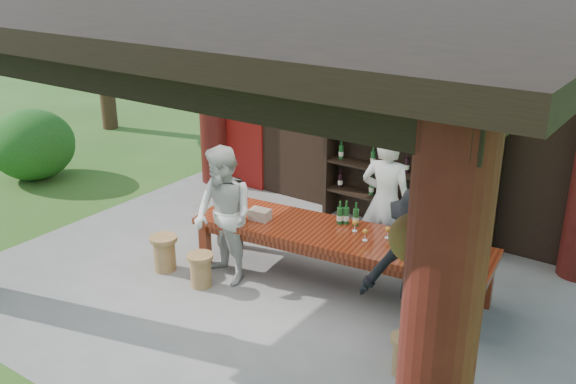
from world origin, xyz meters
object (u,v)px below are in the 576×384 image
Objects in this scene: guest_man at (419,276)px; guest_woman at (224,216)px; stool_near_left at (201,269)px; stool_far_left at (164,252)px; host at (386,202)px; wine_shelf at (407,160)px; napkin_basket at (260,214)px; stool_near_right at (405,354)px; tasting_table at (339,241)px.

guest_woman is at bearing 170.20° from guest_man.
stool_far_left is (-0.69, 0.05, 0.02)m from stool_near_left.
stool_far_left is 0.26× the size of host.
guest_man is at bearing 14.37° from guest_woman.
wine_shelf is at bearing 110.57° from guest_man.
stool_far_left is at bearing -146.47° from napkin_basket.
guest_man is at bearing 120.27° from host.
stool_near_left is 2.91m from stool_near_right.
tasting_table is 2.07× the size of host.
stool_far_left is 0.27× the size of guest_woman.
stool_far_left is (-2.08, -2.93, -0.90)m from wine_shelf.
napkin_basket is at bearing 33.53° from stool_far_left.
stool_near_right is 1.65× the size of napkin_basket.
wine_shelf reaches higher than host.
stool_near_right is 2.46m from host.
stool_near_left is at bearing -96.32° from guest_woman.
guest_woman is at bearing 38.98° from host.
tasting_table is 9.01× the size of stool_near_right.
guest_man is (2.85, 0.20, 0.71)m from stool_near_left.
guest_woman reaches higher than stool_near_right.
stool_near_left is at bearing -145.26° from tasting_table.
host is (0.20, 0.84, 0.30)m from tasting_table.
tasting_table is at bearing 143.34° from guest_man.
stool_far_left is 3.61m from guest_man.
stool_near_right is (2.91, -0.14, -0.01)m from stool_near_left.
tasting_table is at bearing 23.95° from stool_far_left.
stool_near_left is 1.71× the size of napkin_basket.
stool_near_right is (1.53, -3.13, -0.93)m from wine_shelf.
stool_near_left is at bearing -114.85° from wine_shelf.
tasting_table is at bearing 44.41° from guest_woman.
stool_far_left is at bearing -144.96° from guest_woman.
stool_near_right is at bearing 7.40° from guest_woman.
wine_shelf is 0.68× the size of tasting_table.
stool_near_left is 2.94m from guest_man.
tasting_table is 2.36m from stool_far_left.
guest_woman is (-2.77, 0.47, 0.67)m from stool_near_right.
host reaches higher than tasting_table.
tasting_table is 0.91m from host.
guest_man is 7.30× the size of napkin_basket.
stool_near_left is 2.55m from host.
tasting_table is 1.49m from guest_woman.
guest_man is at bearing 2.42° from stool_far_left.
guest_woman is at bearing 170.44° from stool_near_right.
tasting_table is 1.10m from napkin_basket.
stool_near_right is at bearing -19.67° from napkin_basket.
host is at bearing 122.79° from stool_near_right.
wine_shelf reaches higher than guest_man.
guest_woman is at bearing -115.04° from wine_shelf.
stool_near_right is 2.89m from guest_woman.
napkin_basket is at bearing -114.30° from wine_shelf.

